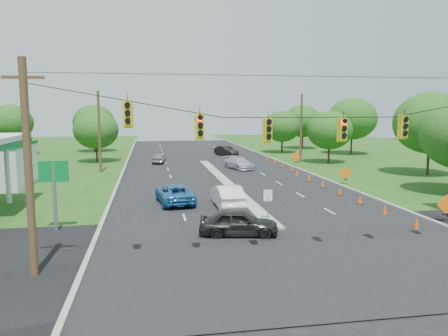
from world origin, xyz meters
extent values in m
plane|color=black|center=(0.00, 0.00, 0.00)|extent=(160.00, 160.00, 0.00)
cube|color=black|center=(0.00, 0.00, 0.00)|extent=(160.00, 14.00, 0.02)
cube|color=gray|center=(-10.10, 30.00, 0.00)|extent=(0.25, 110.00, 0.16)
cube|color=gray|center=(10.10, 30.00, 0.00)|extent=(0.25, 110.00, 0.16)
cube|color=gray|center=(0.00, 21.00, 0.00)|extent=(1.00, 34.00, 0.18)
cylinder|color=gray|center=(0.00, 6.00, 0.90)|extent=(0.06, 0.06, 1.80)
cube|color=white|center=(0.00, 6.00, 1.70)|extent=(0.55, 0.04, 0.70)
cylinder|color=#422D1C|center=(-12.00, -1.00, 4.50)|extent=(0.32, 0.32, 9.00)
cube|color=#422D1C|center=(-12.00, -1.00, 8.20)|extent=(1.60, 0.12, 0.12)
cylinder|color=black|center=(0.00, -1.00, 7.00)|extent=(24.00, 0.04, 0.04)
cube|color=yellow|center=(-8.00, -1.00, 6.75)|extent=(0.34, 0.24, 1.00)
cube|color=yellow|center=(-5.00, -1.00, 6.22)|extent=(0.34, 0.24, 1.00)
cube|color=yellow|center=(-2.00, -1.00, 6.05)|extent=(0.34, 0.24, 1.00)
cube|color=yellow|center=(1.50, -1.00, 6.05)|extent=(0.34, 0.24, 1.00)
cube|color=yellow|center=(4.50, -1.00, 6.14)|extent=(0.34, 0.24, 1.00)
cylinder|color=#422D1C|center=(-12.50, 30.00, 4.50)|extent=(0.28, 0.28, 9.00)
cylinder|color=#422D1C|center=(12.50, 35.00, 4.50)|extent=(0.28, 0.28, 9.00)
cylinder|color=gray|center=(-12.50, 6.00, 2.00)|extent=(0.20, 0.20, 4.00)
cube|color=#007326|center=(-12.50, 6.00, 3.50)|extent=(1.60, 0.15, 1.20)
cylinder|color=white|center=(-17.50, 14.50, 2.40)|extent=(0.36, 0.36, 4.80)
cone|color=#FF4B00|center=(8.17, 3.00, 0.35)|extent=(0.32, 0.32, 0.70)
cone|color=#FF4B00|center=(8.17, 6.50, 0.35)|extent=(0.32, 0.32, 0.70)
cone|color=#FF4B00|center=(8.17, 10.00, 0.35)|extent=(0.32, 0.32, 0.70)
cone|color=#FF4B00|center=(8.17, 13.50, 0.35)|extent=(0.32, 0.32, 0.70)
cone|color=#FF4B00|center=(8.17, 17.00, 0.35)|extent=(0.32, 0.32, 0.70)
cone|color=#FF4B00|center=(8.17, 20.50, 0.35)|extent=(0.32, 0.32, 0.70)
cone|color=#FF4B00|center=(8.17, 24.00, 0.35)|extent=(0.32, 0.32, 0.70)
cone|color=#FF4B00|center=(8.77, 27.50, 0.35)|extent=(0.32, 0.32, 0.70)
cone|color=#FF4B00|center=(8.77, 31.00, 0.35)|extent=(0.32, 0.32, 0.70)
cone|color=#FF4B00|center=(8.77, 34.50, 0.35)|extent=(0.32, 0.32, 0.70)
cone|color=#FF4B00|center=(8.77, 38.00, 0.35)|extent=(0.32, 0.32, 0.70)
cube|color=black|center=(10.80, 4.00, 0.55)|extent=(0.06, 0.58, 0.26)
cube|color=black|center=(10.80, 4.00, 0.55)|extent=(0.06, 0.58, 0.26)
cube|color=orange|center=(10.80, 4.00, 1.15)|extent=(1.27, 0.05, 1.27)
cube|color=black|center=(10.80, 18.00, 0.55)|extent=(0.06, 0.58, 0.26)
cube|color=black|center=(10.80, 18.00, 0.55)|extent=(0.06, 0.58, 0.26)
cube|color=orange|center=(10.80, 18.00, 1.15)|extent=(1.27, 0.05, 1.27)
cube|color=black|center=(10.80, 32.00, 0.55)|extent=(0.06, 0.58, 0.26)
cube|color=black|center=(10.80, 32.00, 0.55)|extent=(0.06, 0.58, 0.26)
cube|color=orange|center=(10.80, 32.00, 1.15)|extent=(1.27, 0.05, 1.27)
cylinder|color=black|center=(-28.00, 52.00, 1.44)|extent=(0.28, 0.28, 2.88)
ellipsoid|color=#194C14|center=(-28.00, 52.00, 4.96)|extent=(6.72, 6.72, 5.76)
cylinder|color=black|center=(-14.00, 40.00, 1.26)|extent=(0.28, 0.28, 2.52)
ellipsoid|color=#194C14|center=(-14.00, 40.00, 4.34)|extent=(5.88, 5.88, 5.04)
cylinder|color=black|center=(-16.00, 55.00, 1.44)|extent=(0.28, 0.28, 2.88)
ellipsoid|color=#194C14|center=(-16.00, 55.00, 4.96)|extent=(6.72, 6.72, 5.76)
cylinder|color=black|center=(22.00, 22.00, 1.62)|extent=(0.28, 0.28, 3.24)
ellipsoid|color=#194C14|center=(22.00, 22.00, 5.58)|extent=(7.56, 7.56, 6.48)
cylinder|color=black|center=(16.00, 34.00, 1.26)|extent=(0.28, 0.28, 2.52)
ellipsoid|color=#194C14|center=(16.00, 34.00, 4.34)|extent=(5.88, 5.88, 5.04)
cylinder|color=black|center=(24.00, 44.00, 1.62)|extent=(0.28, 0.28, 3.24)
ellipsoid|color=#194C14|center=(24.00, 44.00, 5.58)|extent=(7.56, 7.56, 6.48)
cylinder|color=black|center=(20.00, 55.00, 1.44)|extent=(0.28, 0.28, 2.88)
ellipsoid|color=#194C14|center=(20.00, 55.00, 4.96)|extent=(6.72, 6.72, 5.76)
cylinder|color=black|center=(14.00, 48.00, 1.26)|extent=(0.28, 0.28, 2.52)
ellipsoid|color=#194C14|center=(14.00, 48.00, 4.34)|extent=(5.88, 5.88, 5.04)
imported|color=black|center=(-2.37, 3.42, 0.74)|extent=(4.61, 2.55, 1.48)
imported|color=white|center=(-1.71, 10.71, 0.81)|extent=(1.82, 4.94, 1.61)
imported|color=#1F5FA1|center=(-5.36, 12.60, 0.72)|extent=(2.98, 5.44, 1.45)
imported|color=#ABA6C1|center=(3.30, 30.56, 0.71)|extent=(3.34, 5.26, 1.42)
imported|color=gray|center=(-5.91, 37.86, 0.66)|extent=(2.06, 4.03, 1.31)
imported|color=black|center=(4.44, 45.75, 0.74)|extent=(3.32, 4.76, 1.49)
camera|label=1|loc=(-7.17, -19.58, 6.92)|focal=35.00mm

